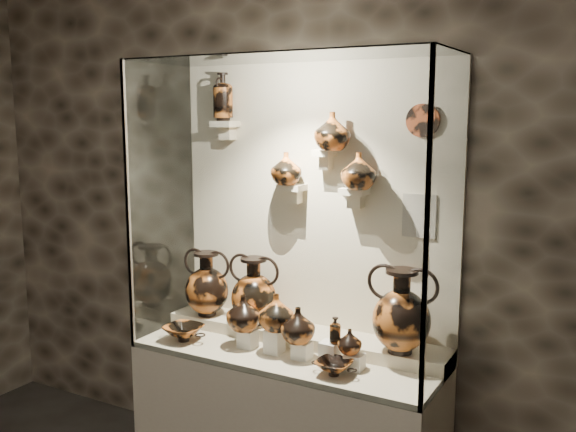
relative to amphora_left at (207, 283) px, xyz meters
The scene contains 36 objects.
wall_back 0.83m from the amphora_left, 16.62° to the left, with size 5.00×0.02×3.20m, color black.
plinth 0.95m from the amphora_left, 11.91° to the right, with size 1.70×0.60×0.80m, color beige.
front_tier 0.70m from the amphora_left, 11.91° to the right, with size 1.68×0.58×0.03m, color #C2B396.
rear_tier 0.68m from the amphora_left, ahead, with size 1.70×0.25×0.10m, color #C2B396.
back_panel 0.83m from the amphora_left, 16.20° to the left, with size 1.70×0.03×1.60m, color beige.
glass_front 0.91m from the amphora_left, 34.29° to the right, with size 1.70×0.01×1.60m, color white.
glass_left 0.56m from the amphora_left, 148.70° to the right, with size 0.01×0.60×1.60m, color white.
glass_right 1.56m from the amphora_left, ahead, with size 0.01×0.60×1.60m, color white.
glass_top 1.45m from the amphora_left, 11.91° to the right, with size 1.70×0.60×0.01m, color white.
frame_post_left 0.69m from the amphora_left, 116.63° to the right, with size 0.02×0.02×1.60m, color gray.
frame_post_right 1.61m from the amphora_left, 16.05° to the right, with size 0.02×0.02×1.60m, color gray.
pedestal_a 0.50m from the amphora_left, 24.08° to the right, with size 0.09×0.09×0.10m, color silver.
pedestal_b 0.64m from the amphora_left, 17.51° to the right, with size 0.09×0.09×0.13m, color silver.
pedestal_c 0.80m from the amphora_left, 13.70° to the right, with size 0.09×0.09×0.09m, color silver.
pedestal_d 0.95m from the amphora_left, 11.36° to the right, with size 0.09×0.09×0.12m, color silver.
pedestal_e 1.09m from the amphora_left, ahead, with size 0.09×0.09×0.08m, color silver.
bracket_ul 0.96m from the amphora_left, 53.98° to the left, with size 0.14×0.12×0.04m, color beige.
bracket_ca 0.81m from the amphora_left, 11.51° to the left, with size 0.14×0.12×0.04m, color beige.
bracket_cb 1.09m from the amphora_left, ahead, with size 0.10×0.12×0.04m, color beige.
bracket_cc 1.10m from the amphora_left, ahead, with size 0.14×0.12×0.04m, color beige.
amphora_left is the anchor object (origin of this frame).
amphora_mid 0.34m from the amphora_left, ahead, with size 0.32×0.32×0.40m, color #B65B20, non-canonical shape.
amphora_right 1.23m from the amphora_left, ahead, with size 0.35×0.35×0.44m, color #9E521E, non-canonical shape.
jug_a 0.44m from the amphora_left, 26.73° to the right, with size 0.19×0.19×0.20m, color #9E521E.
jug_b 0.62m from the amphora_left, 17.45° to the right, with size 0.19×0.19×0.20m, color #B65B20.
jug_c 0.76m from the amphora_left, 15.12° to the right, with size 0.18×0.18×0.19m, color #9E521E.
jug_e 1.05m from the amphora_left, 10.35° to the right, with size 0.12×0.12×0.13m, color #9E521E.
lekythos_small 0.96m from the amphora_left, 11.44° to the right, with size 0.07×0.07×0.16m, color #B65B20, non-canonical shape.
kylix_left 0.35m from the amphora_left, 82.65° to the right, with size 0.28×0.23×0.11m, color #B65B20, non-canonical shape.
kylix_right 1.06m from the amphora_left, 16.89° to the right, with size 0.23×0.20×0.09m, color #9E521E, non-canonical shape.
lekythos_tall 1.13m from the amphora_left, 51.40° to the left, with size 0.13×0.13×0.32m, color #9E521E, non-canonical shape.
ovoid_vase_a 0.88m from the amphora_left, ahead, with size 0.17×0.17×0.18m, color #B65B20.
ovoid_vase_b 1.22m from the amphora_left, ahead, with size 0.20×0.20×0.20m, color #B65B20.
ovoid_vase_c 1.19m from the amphora_left, ahead, with size 0.19×0.19×0.20m, color #B65B20.
wall_plate 1.60m from the amphora_left, ahead, with size 0.17×0.17×0.02m, color #B24A23.
info_placard 1.35m from the amphora_left, ahead, with size 0.17×0.01×0.23m, color beige.
Camera 1 is at (1.62, -0.73, 2.12)m, focal length 40.00 mm.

